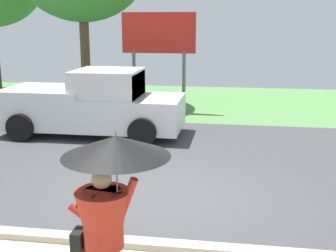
% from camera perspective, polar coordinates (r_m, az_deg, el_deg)
% --- Properties ---
extents(ground_plane, '(40.00, 22.00, 0.20)m').
position_cam_1_polar(ground_plane, '(11.23, 1.62, -3.40)').
color(ground_plane, '#424244').
extents(monk_pedestrian, '(1.15, 1.15, 2.13)m').
position_cam_1_polar(monk_pedestrian, '(4.89, -7.88, -11.52)').
color(monk_pedestrian, '#B22D1E').
rests_on(monk_pedestrian, ground_plane).
extents(pickup_truck, '(5.20, 2.28, 1.88)m').
position_cam_1_polar(pickup_truck, '(12.78, -9.77, 2.75)').
color(pickup_truck, silver).
rests_on(pickup_truck, ground_plane).
extents(roadside_billboard, '(2.60, 0.12, 3.50)m').
position_cam_1_polar(roadside_billboard, '(15.61, -1.22, 11.08)').
color(roadside_billboard, slate).
rests_on(roadside_billboard, ground_plane).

